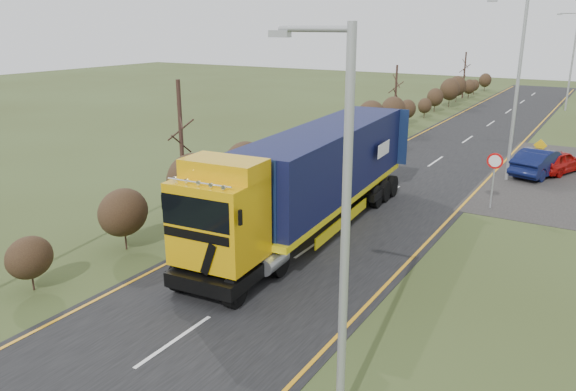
% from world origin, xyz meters
% --- Properties ---
extents(ground, '(160.00, 160.00, 0.00)m').
position_xyz_m(ground, '(0.00, 0.00, 0.00)').
color(ground, '#353F1B').
rests_on(ground, ground).
extents(road, '(8.00, 120.00, 0.02)m').
position_xyz_m(road, '(0.00, 10.00, 0.01)').
color(road, black).
rests_on(road, ground).
extents(layby, '(6.00, 18.00, 0.02)m').
position_xyz_m(layby, '(6.50, 20.00, 0.01)').
color(layby, '#292625').
rests_on(layby, ground).
extents(lane_markings, '(7.52, 116.00, 0.01)m').
position_xyz_m(lane_markings, '(0.00, 9.69, 0.03)').
color(lane_markings, orange).
rests_on(lane_markings, road).
extents(hedgerow, '(2.24, 102.04, 6.05)m').
position_xyz_m(hedgerow, '(-6.00, 7.89, 1.62)').
color(hedgerow, black).
rests_on(hedgerow, ground).
extents(lorry, '(3.47, 15.53, 4.29)m').
position_xyz_m(lorry, '(-0.80, 5.41, 2.43)').
color(lorry, black).
rests_on(lorry, ground).
extents(car_red_hatchback, '(2.93, 4.22, 1.33)m').
position_xyz_m(car_red_hatchback, '(6.83, 20.91, 0.67)').
color(car_red_hatchback, '#AB0B08').
rests_on(car_red_hatchback, ground).
extents(car_blue_sedan, '(2.88, 4.97, 1.55)m').
position_xyz_m(car_blue_sedan, '(6.02, 19.78, 0.77)').
color(car_blue_sedan, '#0A1038').
rests_on(car_blue_sedan, ground).
extents(streetlight_near, '(1.78, 0.18, 8.33)m').
position_xyz_m(streetlight_near, '(5.16, -4.60, 4.57)').
color(streetlight_near, '#9EA0A3').
rests_on(streetlight_near, ground).
extents(streetlight_mid, '(2.05, 0.19, 9.66)m').
position_xyz_m(streetlight_mid, '(4.47, 17.86, 5.34)').
color(streetlight_mid, '#9EA0A3').
rests_on(streetlight_mid, ground).
extents(streetlight_far, '(1.98, 0.19, 9.31)m').
position_xyz_m(streetlight_far, '(4.56, 47.54, 5.14)').
color(streetlight_far, '#9EA0A3').
rests_on(streetlight_far, ground).
extents(speed_sign, '(0.73, 0.10, 2.65)m').
position_xyz_m(speed_sign, '(4.90, 12.23, 1.88)').
color(speed_sign, '#9EA0A3').
rests_on(speed_sign, ground).
extents(warning_board, '(0.74, 0.11, 1.95)m').
position_xyz_m(warning_board, '(5.80, 20.53, 1.19)').
color(warning_board, '#9EA0A3').
rests_on(warning_board, ground).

